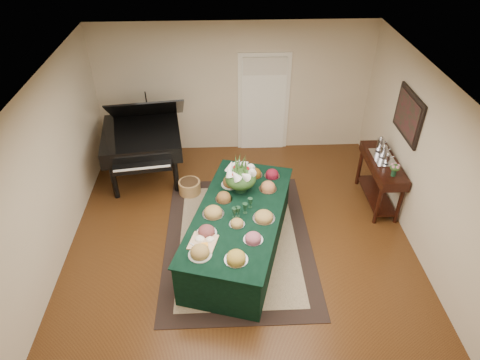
{
  "coord_description": "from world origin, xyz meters",
  "views": [
    {
      "loc": [
        -0.24,
        -5.02,
        4.9
      ],
      "look_at": [
        0.0,
        0.3,
        1.05
      ],
      "focal_mm": 32.0,
      "sensor_mm": 36.0,
      "label": 1
    }
  ],
  "objects_px": {
    "buffet_table": "(239,231)",
    "grand_piano": "(142,137)",
    "mahogany_sideboard": "(382,170)",
    "floral_centerpiece": "(241,175)"
  },
  "relations": [
    {
      "from": "floral_centerpiece",
      "to": "mahogany_sideboard",
      "type": "xyz_separation_m",
      "value": [
        2.48,
        0.57,
        -0.37
      ]
    },
    {
      "from": "floral_centerpiece",
      "to": "mahogany_sideboard",
      "type": "bearing_deg",
      "value": 12.86
    },
    {
      "from": "floral_centerpiece",
      "to": "grand_piano",
      "type": "height_order",
      "value": "grand_piano"
    },
    {
      "from": "mahogany_sideboard",
      "to": "grand_piano",
      "type": "bearing_deg",
      "value": 166.72
    },
    {
      "from": "grand_piano",
      "to": "mahogany_sideboard",
      "type": "height_order",
      "value": "grand_piano"
    },
    {
      "from": "buffet_table",
      "to": "grand_piano",
      "type": "bearing_deg",
      "value": 129.39
    },
    {
      "from": "buffet_table",
      "to": "grand_piano",
      "type": "height_order",
      "value": "grand_piano"
    },
    {
      "from": "floral_centerpiece",
      "to": "grand_piano",
      "type": "distance_m",
      "value": 2.37
    },
    {
      "from": "buffet_table",
      "to": "mahogany_sideboard",
      "type": "bearing_deg",
      "value": 23.4
    },
    {
      "from": "buffet_table",
      "to": "grand_piano",
      "type": "xyz_separation_m",
      "value": [
        -1.72,
        2.1,
        0.49
      ]
    }
  ]
}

